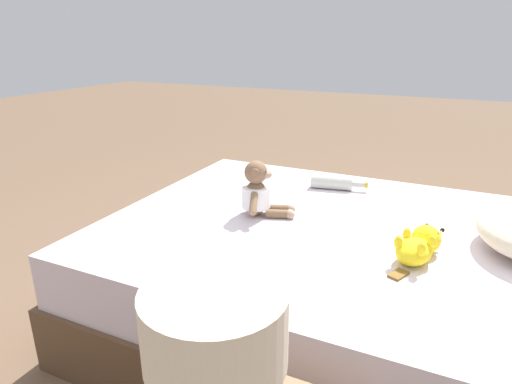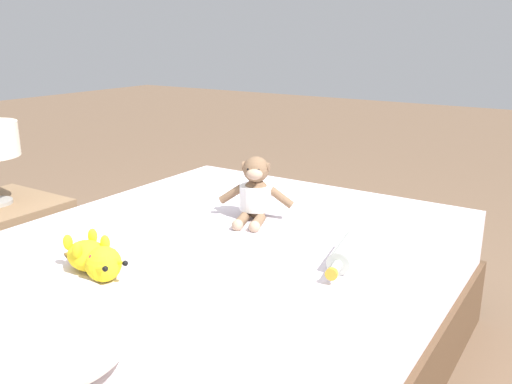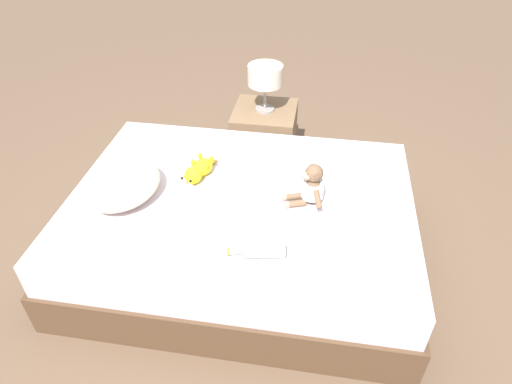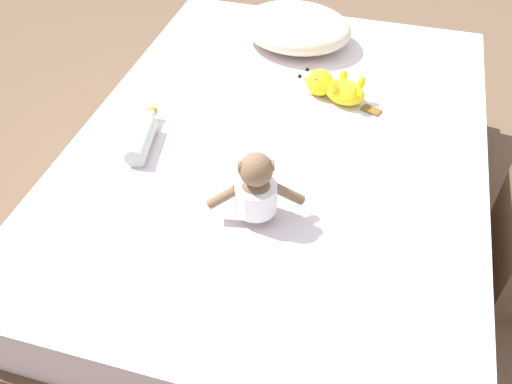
% 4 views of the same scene
% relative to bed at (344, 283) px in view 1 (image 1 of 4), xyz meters
% --- Properties ---
extents(ground_plane, '(16.00, 16.00, 0.00)m').
position_rel_bed_xyz_m(ground_plane, '(0.00, 0.00, -0.24)').
color(ground_plane, brown).
extents(bed, '(1.42, 1.94, 0.48)m').
position_rel_bed_xyz_m(bed, '(0.00, 0.00, 0.00)').
color(bed, brown).
rests_on(bed, ground_plane).
extents(plush_monkey, '(0.28, 0.25, 0.24)m').
position_rel_bed_xyz_m(plush_monkey, '(0.01, -0.38, 0.34)').
color(plush_monkey, brown).
rests_on(plush_monkey, bed).
extents(plush_yellow_creature, '(0.33, 0.16, 0.10)m').
position_rel_bed_xyz_m(plush_yellow_creature, '(0.13, 0.27, 0.29)').
color(plush_yellow_creature, yellow).
rests_on(plush_yellow_creature, bed).
extents(glass_bottle, '(0.10, 0.28, 0.07)m').
position_rel_bed_xyz_m(glass_bottle, '(-0.43, -0.18, 0.28)').
color(glass_bottle, '#B7BCB2').
rests_on(glass_bottle, bed).
extents(bedside_lamp, '(0.25, 0.25, 0.34)m').
position_rel_bed_xyz_m(bedside_lamp, '(1.05, 0.02, 0.49)').
color(bedside_lamp, gray).
rests_on(bedside_lamp, nightstand).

